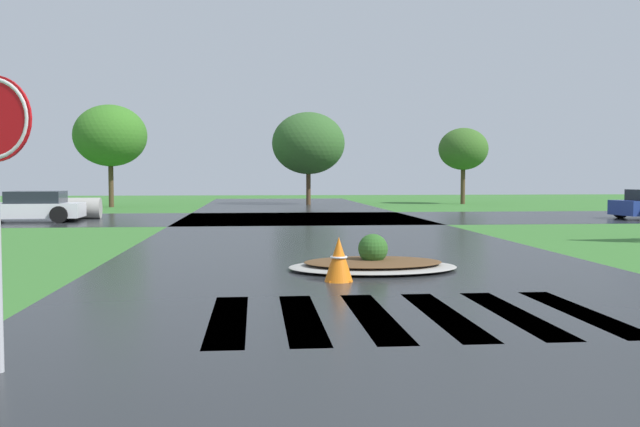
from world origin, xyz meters
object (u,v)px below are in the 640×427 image
object	(u,v)px
traffic_cone	(339,260)
car_silver_hatch	(29,207)
median_island	(373,263)
drainage_pipe_stack	(82,208)

from	to	relation	value
traffic_cone	car_silver_hatch	bearing A→B (deg)	122.30
median_island	drainage_pipe_stack	distance (m)	18.83
median_island	car_silver_hatch	bearing A→B (deg)	126.71
median_island	traffic_cone	xyz separation A→B (m)	(-0.81, -1.34, 0.24)
median_island	drainage_pipe_stack	bearing A→B (deg)	119.74
median_island	traffic_cone	distance (m)	1.58
drainage_pipe_stack	traffic_cone	distance (m)	19.64
car_silver_hatch	traffic_cone	bearing A→B (deg)	119.12
car_silver_hatch	traffic_cone	size ratio (longest dim) A/B	5.63
car_silver_hatch	traffic_cone	xyz separation A→B (m)	(10.07, -15.93, -0.20)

